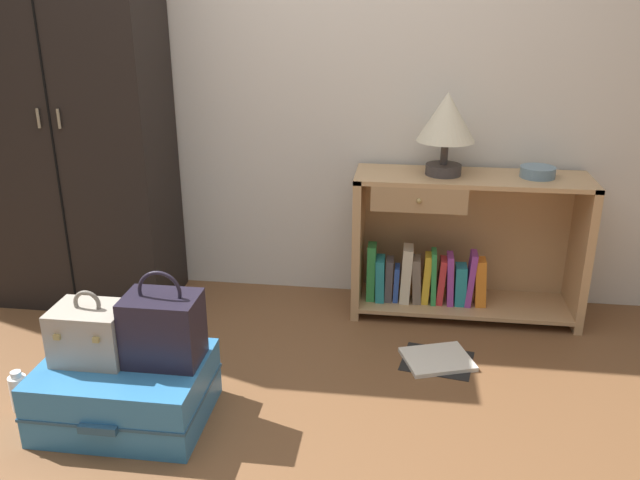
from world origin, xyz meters
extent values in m
plane|color=brown|center=(0.00, 0.00, 0.00)|extent=(9.00, 9.00, 0.00)
cube|color=silver|center=(0.00, 1.50, 1.30)|extent=(6.40, 0.10, 2.60)
cube|color=black|center=(-1.12, 1.20, 1.00)|extent=(0.88, 0.45, 2.00)
cube|color=black|center=(-1.12, 0.98, 1.00)|extent=(0.01, 0.01, 1.90)
cylinder|color=gray|center=(-1.17, 0.97, 1.00)|extent=(0.01, 0.01, 0.09)
cylinder|color=gray|center=(-1.07, 0.97, 1.00)|extent=(0.01, 0.01, 0.09)
cube|color=tan|center=(0.29, 1.25, 0.36)|extent=(0.04, 0.34, 0.73)
cube|color=tan|center=(1.37, 1.25, 0.36)|extent=(0.04, 0.34, 0.73)
cube|color=tan|center=(0.83, 1.25, 0.72)|extent=(1.12, 0.34, 0.02)
cube|color=tan|center=(0.83, 1.25, 0.06)|extent=(1.04, 0.34, 0.02)
cube|color=tan|center=(0.83, 1.41, 0.36)|extent=(1.04, 0.01, 0.71)
cube|color=#A68259|center=(0.58, 1.09, 0.64)|extent=(0.45, 0.02, 0.12)
sphere|color=#9E844C|center=(0.58, 1.07, 0.64)|extent=(0.02, 0.02, 0.02)
cube|color=green|center=(0.37, 1.22, 0.21)|extent=(0.04, 0.10, 0.29)
cube|color=teal|center=(0.41, 1.22, 0.18)|extent=(0.05, 0.12, 0.22)
cube|color=#4C474C|center=(0.46, 1.22, 0.18)|extent=(0.04, 0.10, 0.22)
cube|color=#2D51B2|center=(0.49, 1.22, 0.16)|extent=(0.03, 0.09, 0.18)
cube|color=beige|center=(0.54, 1.22, 0.21)|extent=(0.06, 0.12, 0.29)
cube|color=#726659|center=(0.59, 1.22, 0.18)|extent=(0.06, 0.11, 0.24)
cube|color=gold|center=(0.64, 1.22, 0.19)|extent=(0.05, 0.10, 0.26)
cube|color=green|center=(0.68, 1.22, 0.20)|extent=(0.03, 0.11, 0.28)
cube|color=red|center=(0.72, 1.22, 0.18)|extent=(0.05, 0.10, 0.24)
cube|color=purple|center=(0.76, 1.22, 0.20)|extent=(0.04, 0.11, 0.26)
cube|color=teal|center=(0.81, 1.22, 0.17)|extent=(0.06, 0.10, 0.21)
cube|color=purple|center=(0.86, 1.22, 0.20)|extent=(0.05, 0.11, 0.28)
cube|color=orange|center=(0.91, 1.22, 0.19)|extent=(0.07, 0.09, 0.25)
cylinder|color=#3D3838|center=(0.69, 1.25, 0.75)|extent=(0.17, 0.17, 0.05)
cylinder|color=#3D3838|center=(0.69, 1.25, 0.83)|extent=(0.04, 0.04, 0.11)
cone|color=beige|center=(0.69, 1.25, 1.00)|extent=(0.27, 0.27, 0.23)
cylinder|color=slate|center=(1.13, 1.26, 0.75)|extent=(0.16, 0.16, 0.05)
cube|color=teal|center=(-0.51, 0.17, 0.12)|extent=(0.62, 0.46, 0.25)
cube|color=#285071|center=(-0.51, 0.17, 0.12)|extent=(0.62, 0.47, 0.01)
cube|color=#285071|center=(-0.51, -0.07, 0.12)|extent=(0.14, 0.02, 0.03)
cube|color=#A89E8E|center=(-0.63, 0.19, 0.35)|extent=(0.27, 0.20, 0.21)
torus|color=slate|center=(-0.63, 0.19, 0.47)|extent=(0.11, 0.02, 0.11)
cube|color=tan|center=(-0.70, 0.08, 0.39)|extent=(0.02, 0.01, 0.02)
cube|color=tan|center=(-0.55, 0.08, 0.39)|extent=(0.02, 0.01, 0.02)
cube|color=#231E2D|center=(-0.35, 0.21, 0.38)|extent=(0.28, 0.20, 0.26)
torus|color=#231E2D|center=(-0.35, 0.21, 0.53)|extent=(0.17, 0.01, 0.17)
cylinder|color=white|center=(-0.95, 0.17, 0.07)|extent=(0.07, 0.07, 0.15)
cylinder|color=silver|center=(-0.95, 0.17, 0.16)|extent=(0.04, 0.04, 0.02)
cube|color=white|center=(0.69, 0.75, 0.01)|extent=(0.35, 0.32, 0.02)
cube|color=black|center=(0.69, 0.75, 0.00)|extent=(0.34, 0.30, 0.01)
camera|label=1|loc=(0.52, -1.86, 1.56)|focal=37.03mm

